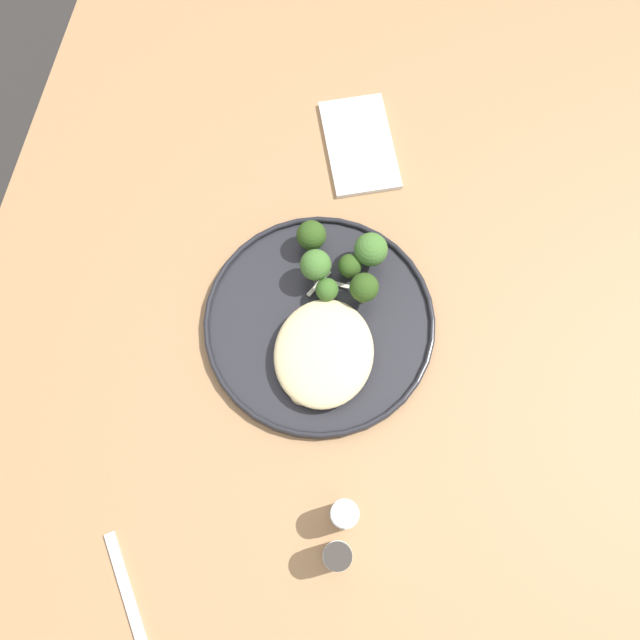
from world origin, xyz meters
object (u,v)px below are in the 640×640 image
object	(u,v)px
broccoli_floret_right_tilted	(363,288)
folded_napkin	(360,145)
seared_scallop_center_golden	(302,341)
broccoli_floret_front_edge	(316,265)
broccoli_floret_tall_stalk	(350,266)
broccoli_floret_small_sprig	(372,250)
dinner_plate	(320,323)
dinner_fork	(137,622)
seared_scallop_right_edge	(334,373)
salt_shaker	(345,515)
pepper_shaker	(338,556)
broccoli_floret_near_rim	(328,290)
seared_scallop_tiny_bay	(318,365)
seared_scallop_tilted_round	(350,359)
broccoli_floret_split_head	(312,236)
seared_scallop_left_edge	(303,392)
seared_scallop_large_seared	(288,364)

from	to	relation	value
broccoli_floret_right_tilted	folded_napkin	size ratio (longest dim) A/B	0.39
seared_scallop_center_golden	broccoli_floret_front_edge	distance (m)	0.09
broccoli_floret_tall_stalk	broccoli_floret_small_sprig	distance (m)	0.03
dinner_plate	dinner_fork	xyz separation A→B (m)	(0.38, -0.14, -0.01)
seared_scallop_right_edge	salt_shaker	distance (m)	0.17
dinner_fork	folded_napkin	bearing A→B (deg)	167.39
seared_scallop_right_edge	broccoli_floret_right_tilted	world-z (taller)	broccoli_floret_right_tilted
seared_scallop_center_golden	salt_shaker	xyz separation A→B (m)	(0.19, 0.09, 0.01)
folded_napkin	pepper_shaker	xyz separation A→B (m)	(0.53, 0.06, 0.03)
seared_scallop_center_golden	pepper_shaker	bearing A→B (deg)	19.96
broccoli_floret_near_rim	salt_shaker	world-z (taller)	salt_shaker
seared_scallop_tiny_bay	seared_scallop_tilted_round	bearing A→B (deg)	112.47
broccoli_floret_tall_stalk	folded_napkin	world-z (taller)	broccoli_floret_tall_stalk
seared_scallop_center_golden	broccoli_floret_split_head	distance (m)	0.13
broccoli_floret_split_head	broccoli_floret_small_sprig	distance (m)	0.08
broccoli_floret_near_rim	dinner_fork	world-z (taller)	broccoli_floret_near_rim
seared_scallop_right_edge	broccoli_floret_small_sprig	xyz separation A→B (m)	(-0.16, 0.02, 0.03)
seared_scallop_left_edge	seared_scallop_right_edge	xyz separation A→B (m)	(-0.03, 0.03, -0.00)
broccoli_floret_right_tilted	dinner_fork	world-z (taller)	broccoli_floret_right_tilted
broccoli_floret_split_head	broccoli_floret_tall_stalk	bearing A→B (deg)	60.69
broccoli_floret_tall_stalk	pepper_shaker	bearing A→B (deg)	7.42
seared_scallop_right_edge	broccoli_floret_front_edge	size ratio (longest dim) A/B	0.58
dinner_fork	pepper_shaker	size ratio (longest dim) A/B	2.48
seared_scallop_tilted_round	broccoli_floret_split_head	xyz separation A→B (m)	(-0.14, -0.07, 0.02)
seared_scallop_tilted_round	broccoli_floret_front_edge	size ratio (longest dim) A/B	0.49
seared_scallop_tilted_round	broccoli_floret_near_rim	bearing A→B (deg)	-151.10
seared_scallop_center_golden	broccoli_floret_near_rim	distance (m)	0.07
seared_scallop_left_edge	seared_scallop_large_seared	distance (m)	0.04
seared_scallop_left_edge	broccoli_floret_small_sprig	xyz separation A→B (m)	(-0.19, 0.05, 0.03)
seared_scallop_center_golden	broccoli_floret_split_head	xyz separation A→B (m)	(-0.13, -0.01, 0.02)
seared_scallop_large_seared	broccoli_floret_front_edge	size ratio (longest dim) A/B	0.39
broccoli_floret_split_head	dinner_fork	distance (m)	0.49
broccoli_floret_near_rim	broccoli_floret_front_edge	bearing A→B (deg)	-142.73
seared_scallop_center_golden	broccoli_floret_small_sprig	distance (m)	0.14
seared_scallop_right_edge	dinner_plate	bearing A→B (deg)	-155.33
seared_scallop_left_edge	broccoli_floret_near_rim	bearing A→B (deg)	176.97
seared_scallop_large_seared	broccoli_floret_front_edge	xyz separation A→B (m)	(-0.12, 0.01, 0.03)
seared_scallop_tilted_round	broccoli_floret_right_tilted	distance (m)	0.09
seared_scallop_large_seared	folded_napkin	distance (m)	0.33
broccoli_floret_split_head	broccoli_floret_near_rim	bearing A→B (deg)	25.67
seared_scallop_large_seared	broccoli_floret_near_rim	size ratio (longest dim) A/B	0.54
seared_scallop_tilted_round	seared_scallop_right_edge	world-z (taller)	seared_scallop_tilted_round
broccoli_floret_split_head	pepper_shaker	distance (m)	0.38
seared_scallop_left_edge	seared_scallop_tilted_round	xyz separation A→B (m)	(-0.05, 0.05, -0.00)
broccoli_floret_tall_stalk	broccoli_floret_split_head	world-z (taller)	broccoli_floret_split_head
seared_scallop_tiny_bay	salt_shaker	xyz separation A→B (m)	(0.17, 0.06, 0.01)
broccoli_floret_tall_stalk	folded_napkin	xyz separation A→B (m)	(-0.20, -0.02, -0.03)
seared_scallop_center_golden	broccoli_floret_front_edge	xyz separation A→B (m)	(-0.09, 0.00, 0.03)
seared_scallop_large_seared	salt_shaker	bearing A→B (deg)	31.29
seared_scallop_right_edge	broccoli_floret_tall_stalk	world-z (taller)	broccoli_floret_tall_stalk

